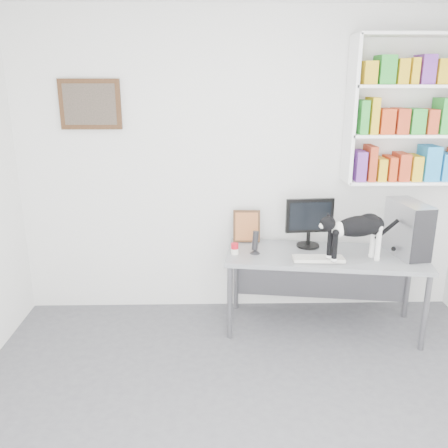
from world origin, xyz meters
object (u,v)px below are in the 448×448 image
(monitor, at_px, (309,222))
(keyboard, at_px, (318,259))
(pc_tower, at_px, (408,229))
(soup_can, at_px, (235,249))
(bookshelf, at_px, (410,111))
(cat, at_px, (356,238))
(leaning_print, at_px, (247,226))
(desk, at_px, (323,291))
(speaker, at_px, (255,242))

(monitor, distance_m, keyboard, 0.40)
(keyboard, bearing_deg, pc_tower, 11.53)
(pc_tower, relative_size, soup_can, 4.84)
(bookshelf, distance_m, keyboard, 1.47)
(keyboard, xyz_separation_m, cat, (0.29, -0.02, 0.18))
(monitor, xyz_separation_m, leaning_print, (-0.53, 0.15, -0.07))
(desk, distance_m, cat, 0.60)
(monitor, bearing_deg, leaning_print, 159.90)
(leaning_print, distance_m, soup_can, 0.36)
(keyboard, bearing_deg, monitor, 95.30)
(leaning_print, bearing_deg, pc_tower, -13.81)
(keyboard, height_order, soup_can, soup_can)
(pc_tower, bearing_deg, leaning_print, 156.40)
(desk, bearing_deg, pc_tower, 6.48)
(bookshelf, distance_m, cat, 1.19)
(desk, xyz_separation_m, cat, (0.20, -0.17, 0.54))
(leaning_print, bearing_deg, monitor, -14.29)
(soup_can, xyz_separation_m, cat, (0.97, -0.19, 0.15))
(soup_can, bearing_deg, bookshelf, 11.33)
(bookshelf, relative_size, speaker, 6.06)
(pc_tower, xyz_separation_m, cat, (-0.47, -0.15, -0.03))
(bookshelf, height_order, keyboard, bookshelf)
(monitor, bearing_deg, bookshelf, 4.05)
(desk, distance_m, leaning_print, 0.88)
(soup_can, distance_m, cat, 1.00)
(keyboard, distance_m, cat, 0.35)
(speaker, relative_size, cat, 0.32)
(bookshelf, relative_size, cat, 1.91)
(speaker, xyz_separation_m, leaning_print, (-0.05, 0.31, 0.05))
(bookshelf, xyz_separation_m, cat, (-0.51, -0.48, -0.96))
(bookshelf, xyz_separation_m, pc_tower, (-0.04, -0.33, -0.93))
(keyboard, height_order, leaning_print, leaning_print)
(monitor, distance_m, cat, 0.48)
(desk, distance_m, monitor, 0.61)
(keyboard, relative_size, leaning_print, 1.38)
(bookshelf, xyz_separation_m, leaning_print, (-1.36, 0.02, -1.01))
(bookshelf, bearing_deg, cat, -136.69)
(desk, relative_size, soup_can, 17.73)
(monitor, relative_size, pc_tower, 0.98)
(cat, bearing_deg, leaning_print, 132.52)
(speaker, bearing_deg, soup_can, -144.92)
(pc_tower, height_order, cat, pc_tower)
(monitor, bearing_deg, speaker, -165.96)
(monitor, height_order, leaning_print, monitor)
(monitor, xyz_separation_m, speaker, (-0.48, -0.16, -0.12))
(keyboard, relative_size, soup_can, 4.44)
(monitor, relative_size, speaker, 2.17)
(bookshelf, bearing_deg, soup_can, -168.67)
(monitor, height_order, keyboard, monitor)
(soup_can, bearing_deg, desk, -1.29)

